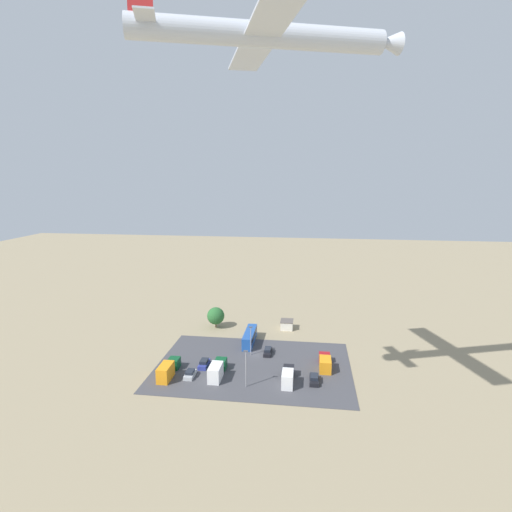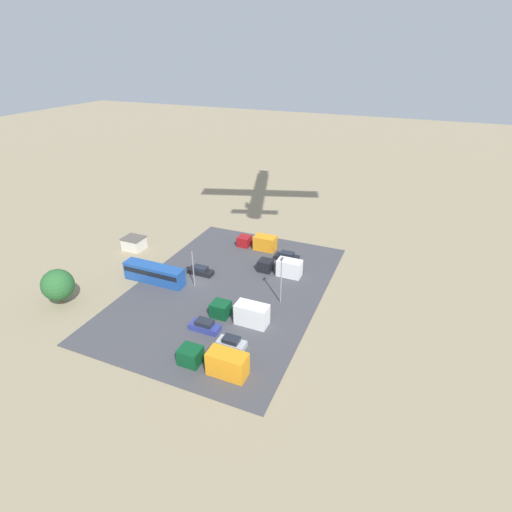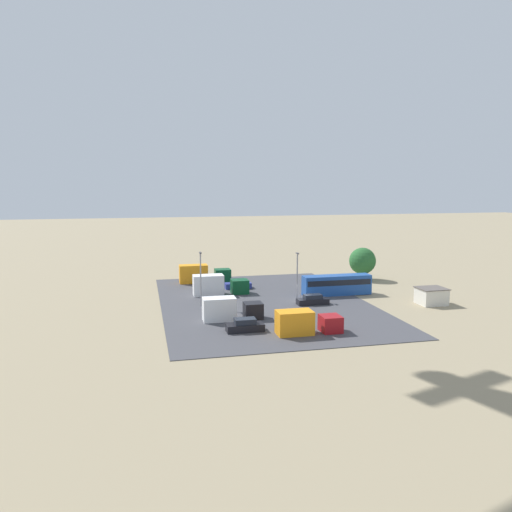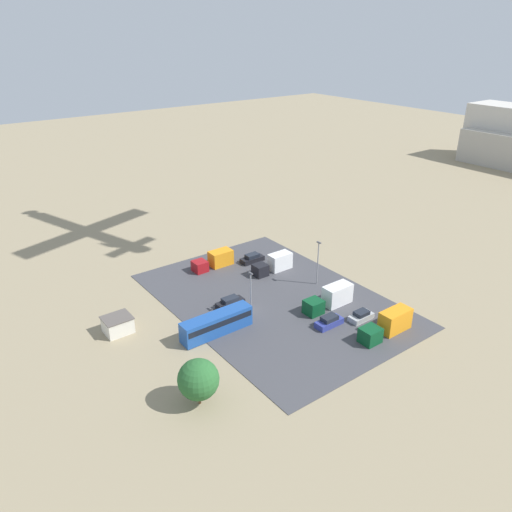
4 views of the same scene
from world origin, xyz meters
name	(u,v)px [view 1 (image 1 of 4)]	position (x,y,z in m)	size (l,w,h in m)	color
ground_plane	(257,355)	(0.00, 0.00, 0.00)	(400.00, 400.00, 0.00)	gray
parking_lot_surface	(253,366)	(0.00, 6.20, 0.04)	(44.44, 30.86, 0.08)	#424247
shed_building	(287,325)	(-6.33, -18.18, 1.27)	(3.64, 4.13, 2.52)	silver
bus	(250,337)	(2.79, -6.66, 1.80)	(2.50, 11.26, 3.19)	#1E4C9E
parked_car_0	(190,374)	(12.99, 13.20, 0.70)	(1.90, 4.02, 1.49)	#ADB2B7
parked_car_1	(268,351)	(-2.63, -0.65, 0.70)	(1.79, 4.74, 1.49)	black
parked_car_2	(314,379)	(-13.82, 12.03, 0.75)	(1.91, 4.63, 1.60)	black
parked_car_3	(204,364)	(11.23, 8.06, 0.77)	(1.89, 4.50, 1.66)	navy
parked_truck_0	(288,377)	(-8.30, 13.06, 1.48)	(2.33, 7.96, 3.07)	black
parked_truck_1	(325,363)	(-16.34, 5.18, 1.39)	(2.56, 7.98, 2.86)	maroon
parked_truck_2	(168,370)	(17.85, 13.53, 1.59)	(2.45, 9.31, 3.29)	#0C4723
parked_truck_3	(217,370)	(7.17, 12.28, 1.58)	(2.49, 8.99, 3.28)	#0C4723
tree_near_shed	(216,316)	(14.19, -16.44, 3.57)	(5.01, 5.01, 6.08)	brown
light_pole_lot_centre	(251,339)	(1.45, 0.52, 4.15)	(0.90, 0.28, 7.29)	gray
light_pole_lot_edge	(246,367)	(0.24, 15.76, 4.52)	(0.90, 0.28, 8.03)	gray
airplane	(268,35)	(-5.57, 31.19, 62.18)	(38.16, 32.50, 8.84)	silver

